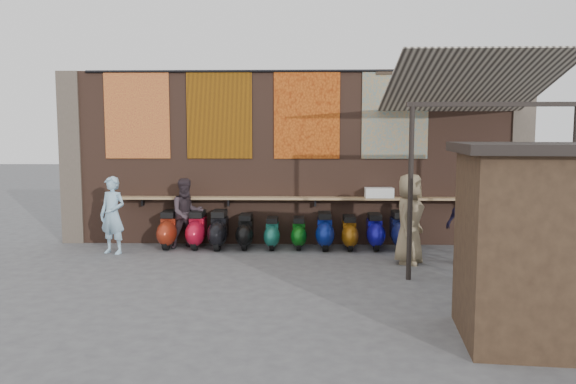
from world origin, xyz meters
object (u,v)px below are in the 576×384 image
(scooter_stool_8, at_px, (375,231))
(shopper_navy, at_px, (468,224))
(scooter_stool_7, at_px, (349,233))
(scooter_stool_9, at_px, (400,231))
(scooter_stool_1, at_px, (197,230))
(scooter_stool_3, at_px, (246,231))
(shopper_tan, at_px, (409,219))
(market_stall, at_px, (555,249))
(shopper_grey, at_px, (499,236))
(scooter_stool_4, at_px, (272,233))
(scooter_stool_0, at_px, (169,230))
(diner_left, at_px, (113,215))
(shelf_box, at_px, (379,193))
(scooter_stool_5, at_px, (299,233))
(scooter_stool_2, at_px, (219,230))
(diner_right, at_px, (187,213))
(scooter_stool_6, at_px, (325,231))

(scooter_stool_8, distance_m, shopper_navy, 2.24)
(scooter_stool_7, bearing_deg, scooter_stool_9, -1.31)
(scooter_stool_1, distance_m, scooter_stool_3, 1.10)
(shopper_tan, height_order, market_stall, market_stall)
(scooter_stool_8, xyz_separation_m, shopper_grey, (1.71, -2.97, 0.46))
(scooter_stool_4, relative_size, shopper_navy, 0.45)
(scooter_stool_0, relative_size, scooter_stool_7, 1.12)
(scooter_stool_8, bearing_deg, market_stall, -74.93)
(shopper_navy, bearing_deg, diner_left, -27.34)
(scooter_stool_1, distance_m, scooter_stool_8, 4.00)
(shelf_box, height_order, shopper_tan, shopper_tan)
(scooter_stool_7, relative_size, shopper_tan, 0.43)
(scooter_stool_1, relative_size, scooter_stool_5, 1.19)
(scooter_stool_5, relative_size, market_stall, 0.31)
(scooter_stool_2, distance_m, scooter_stool_7, 2.92)
(scooter_stool_0, relative_size, scooter_stool_9, 0.97)
(scooter_stool_3, relative_size, scooter_stool_8, 0.98)
(shelf_box, bearing_deg, scooter_stool_3, -174.59)
(scooter_stool_1, xyz_separation_m, diner_right, (-0.22, -0.02, 0.37))
(scooter_stool_5, xyz_separation_m, shopper_tan, (2.20, -1.37, 0.55))
(scooter_stool_8, xyz_separation_m, shopper_tan, (0.50, -1.38, 0.50))
(scooter_stool_6, xyz_separation_m, diner_right, (-3.10, 0.01, 0.38))
(scooter_stool_8, bearing_deg, scooter_stool_6, -177.87)
(scooter_stool_2, bearing_deg, shopper_navy, -15.64)
(scooter_stool_0, bearing_deg, scooter_stool_8, 0.09)
(shelf_box, relative_size, diner_left, 0.38)
(shopper_navy, relative_size, shopper_grey, 0.96)
(scooter_stool_0, bearing_deg, shelf_box, 3.26)
(scooter_stool_4, distance_m, scooter_stool_7, 1.72)
(shopper_grey, bearing_deg, scooter_stool_3, -32.24)
(scooter_stool_9, relative_size, market_stall, 0.38)
(scooter_stool_1, relative_size, shopper_navy, 0.53)
(shopper_tan, bearing_deg, scooter_stool_3, 97.32)
(scooter_stool_8, distance_m, market_stall, 5.83)
(shelf_box, relative_size, scooter_stool_6, 0.74)
(scooter_stool_0, xyz_separation_m, scooter_stool_7, (4.07, -0.05, -0.04))
(shopper_tan, bearing_deg, scooter_stool_9, 27.37)
(scooter_stool_3, xyz_separation_m, scooter_stool_9, (3.44, -0.06, 0.04))
(scooter_stool_5, bearing_deg, scooter_stool_2, -178.03)
(scooter_stool_0, xyz_separation_m, scooter_stool_9, (5.18, -0.07, 0.01))
(shelf_box, relative_size, diner_right, 0.40)
(scooter_stool_7, relative_size, scooter_stool_8, 0.94)
(diner_left, relative_size, shopper_navy, 1.02)
(scooter_stool_5, relative_size, shopper_tan, 0.41)
(scooter_stool_6, bearing_deg, scooter_stool_3, 179.37)
(scooter_stool_9, height_order, shopper_grey, shopper_grey)
(scooter_stool_6, xyz_separation_m, shopper_navy, (2.74, -1.46, 0.41))
(scooter_stool_3, height_order, scooter_stool_4, scooter_stool_3)
(scooter_stool_1, bearing_deg, scooter_stool_2, -6.43)
(scooter_stool_4, bearing_deg, scooter_stool_1, 178.82)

